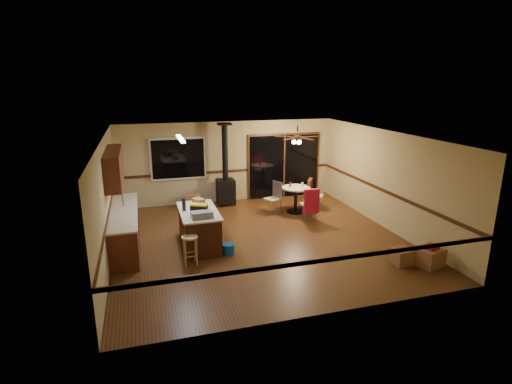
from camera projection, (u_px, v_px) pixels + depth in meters
name	position (u px, v px, depth m)	size (l,w,h in m)	color
floor	(259.00, 239.00, 10.02)	(7.00, 7.00, 0.00)	#4D2D15
ceiling	(260.00, 136.00, 9.32)	(7.00, 7.00, 0.00)	silver
wall_back	(228.00, 162.00, 12.91)	(7.00, 7.00, 0.00)	tan
wall_front	(322.00, 244.00, 6.44)	(7.00, 7.00, 0.00)	tan
wall_left	(107.00, 201.00, 8.73)	(7.00, 7.00, 0.00)	tan
wall_right	(385.00, 180.00, 10.61)	(7.00, 7.00, 0.00)	tan
chair_rail	(259.00, 201.00, 9.75)	(7.00, 7.00, 0.08)	#3C210F
window	(178.00, 159.00, 12.37)	(1.72, 0.10, 1.32)	black
sliding_door	(284.00, 166.00, 13.44)	(2.52, 0.10, 2.10)	black
lower_cabinets	(125.00, 229.00, 9.51)	(0.60, 3.00, 0.86)	#552715
countertop	(123.00, 211.00, 9.38)	(0.64, 3.04, 0.04)	beige
upper_cabinets	(114.00, 167.00, 9.26)	(0.35, 2.00, 0.80)	#552715
kitchen_island	(199.00, 228.00, 9.50)	(0.88, 1.68, 0.90)	#3C1B0F
wood_stove	(226.00, 183.00, 12.59)	(0.55, 0.50, 2.52)	black
ceiling_fan	(297.00, 139.00, 11.48)	(0.24, 0.24, 0.55)	brown
fluorescent_strip	(181.00, 139.00, 9.12)	(0.10, 1.20, 0.04)	white
toolbox_grey	(202.00, 215.00, 8.85)	(0.48, 0.26, 0.15)	slate
toolbox_black	(199.00, 210.00, 9.09)	(0.37, 0.20, 0.21)	black
toolbox_yellow_lid	(199.00, 205.00, 9.06)	(0.37, 0.20, 0.03)	gold
box_on_island	(199.00, 202.00, 9.68)	(0.21, 0.28, 0.19)	#8A5D3D
bottle_dark	(184.00, 204.00, 9.32)	(0.09, 0.09, 0.31)	black
bottle_pink	(206.00, 207.00, 9.27)	(0.07, 0.07, 0.21)	#D84C8C
bottle_white	(194.00, 201.00, 9.80)	(0.06, 0.06, 0.17)	white
bar_stool	(190.00, 250.00, 8.59)	(0.35, 0.35, 0.64)	tan
blue_bucket	(228.00, 249.00, 9.15)	(0.28, 0.28, 0.24)	blue
dining_table	(296.00, 195.00, 11.93)	(0.84, 0.84, 0.78)	black
glass_red	(290.00, 184.00, 11.90)	(0.06, 0.06, 0.15)	#590C14
glass_cream	(302.00, 185.00, 11.85)	(0.06, 0.06, 0.15)	beige
chair_left	(275.00, 194.00, 11.89)	(0.53, 0.53, 0.51)	tan
chair_near	(311.00, 201.00, 11.13)	(0.44, 0.47, 0.70)	tan
chair_right	(311.00, 190.00, 12.20)	(0.61, 0.60, 0.70)	tan
box_under_window	(192.00, 201.00, 12.49)	(0.53, 0.42, 0.42)	#8A5D3D
box_corner_a	(430.00, 257.00, 8.54)	(0.52, 0.44, 0.40)	#8A5D3D
box_corner_b	(402.00, 256.00, 8.64)	(0.42, 0.36, 0.34)	#8A5D3D
box_small_red	(431.00, 247.00, 8.47)	(0.28, 0.23, 0.07)	maroon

